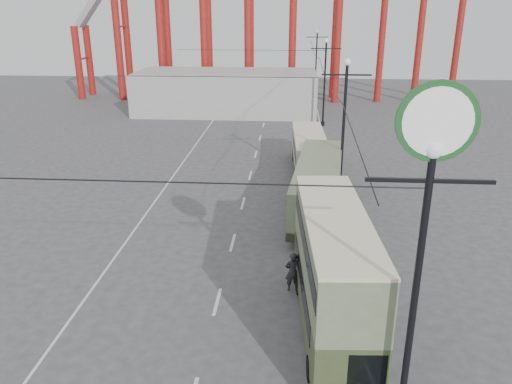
# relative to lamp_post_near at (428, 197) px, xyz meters

# --- Properties ---
(ground) EXTENTS (160.00, 160.00, 0.00)m
(ground) POSITION_rel_lamp_post_near_xyz_m (-5.60, 3.00, -7.86)
(ground) COLOR #434345
(ground) RESTS_ON ground
(road_markings) EXTENTS (12.52, 120.00, 0.01)m
(road_markings) POSITION_rel_lamp_post_near_xyz_m (-6.46, 22.70, -7.86)
(road_markings) COLOR silver
(road_markings) RESTS_ON ground
(lamp_post_near) EXTENTS (3.20, 0.44, 10.80)m
(lamp_post_near) POSITION_rel_lamp_post_near_xyz_m (0.00, 0.00, 0.00)
(lamp_post_near) COLOR black
(lamp_post_near) RESTS_ON ground
(lamp_post_mid) EXTENTS (3.20, 0.44, 9.32)m
(lamp_post_mid) POSITION_rel_lamp_post_near_xyz_m (0.00, 21.00, -3.18)
(lamp_post_mid) COLOR black
(lamp_post_mid) RESTS_ON ground
(lamp_post_far) EXTENTS (3.20, 0.44, 9.32)m
(lamp_post_far) POSITION_rel_lamp_post_near_xyz_m (0.00, 43.00, -3.18)
(lamp_post_far) COLOR black
(lamp_post_far) RESTS_ON ground
(lamp_post_distant) EXTENTS (3.20, 0.44, 9.32)m
(lamp_post_distant) POSITION_rel_lamp_post_near_xyz_m (0.00, 65.00, -3.18)
(lamp_post_distant) COLOR black
(lamp_post_distant) RESTS_ON ground
(fairground_shed) EXTENTS (22.00, 10.00, 5.00)m
(fairground_shed) POSITION_rel_lamp_post_near_xyz_m (-11.60, 50.00, -5.36)
(fairground_shed) COLOR #9E9E99
(fairground_shed) RESTS_ON ground
(double_decker_bus) EXTENTS (2.94, 9.52, 5.04)m
(double_decker_bus) POSITION_rel_lamp_post_near_xyz_m (-1.71, 5.36, -5.04)
(double_decker_bus) COLOR #384525
(double_decker_bus) RESTS_ON ground
(single_decker_green) EXTENTS (3.88, 11.93, 3.31)m
(single_decker_green) POSITION_rel_lamp_post_near_xyz_m (-1.70, 17.75, -5.99)
(single_decker_green) COLOR #657656
(single_decker_green) RESTS_ON ground
(single_decker_cream) EXTENTS (2.75, 9.63, 2.97)m
(single_decker_cream) POSITION_rel_lamp_post_near_xyz_m (-2.01, 26.54, -6.19)
(single_decker_cream) COLOR beige
(single_decker_cream) RESTS_ON ground
(pedestrian) EXTENTS (0.78, 0.59, 1.92)m
(pedestrian) POSITION_rel_lamp_post_near_xyz_m (-3.26, 8.23, -6.90)
(pedestrian) COLOR black
(pedestrian) RESTS_ON ground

